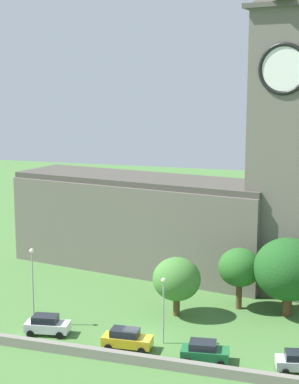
# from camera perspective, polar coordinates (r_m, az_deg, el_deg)

# --- Properties ---
(ground_plane) EXTENTS (200.00, 200.00, 0.00)m
(ground_plane) POSITION_cam_1_polar(r_m,az_deg,el_deg) (71.25, 3.05, -8.99)
(ground_plane) COLOR #477538
(church) EXTENTS (41.00, 16.16, 35.70)m
(church) POSITION_cam_1_polar(r_m,az_deg,el_deg) (73.98, 3.95, -0.00)
(church) COLOR #666056
(church) RESTS_ON ground
(quay_barrier) EXTENTS (59.14, 0.70, 0.87)m
(quay_barrier) POSITION_cam_1_polar(r_m,az_deg,el_deg) (53.57, -2.72, -15.13)
(quay_barrier) COLOR gray
(quay_barrier) RESTS_ON ground
(car_white) EXTENTS (4.37, 2.70, 1.85)m
(car_white) POSITION_cam_1_polar(r_m,az_deg,el_deg) (59.40, -9.56, -12.14)
(car_white) COLOR silver
(car_white) RESTS_ON ground
(car_yellow) EXTENTS (4.53, 2.34, 1.84)m
(car_yellow) POSITION_cam_1_polar(r_m,az_deg,el_deg) (55.69, -2.14, -13.56)
(car_yellow) COLOR gold
(car_yellow) RESTS_ON ground
(car_green) EXTENTS (4.27, 2.67, 1.75)m
(car_green) POSITION_cam_1_polar(r_m,az_deg,el_deg) (53.61, 5.16, -14.62)
(car_green) COLOR #1E6B38
(car_green) RESTS_ON ground
(streetlamp_west_mid) EXTENTS (0.44, 0.44, 7.68)m
(streetlamp_west_mid) POSITION_cam_1_polar(r_m,az_deg,el_deg) (60.49, -10.89, -7.61)
(streetlamp_west_mid) COLOR #9EA0A5
(streetlamp_west_mid) RESTS_ON ground
(streetlamp_central) EXTENTS (0.44, 0.44, 6.20)m
(streetlamp_central) POSITION_cam_1_polar(r_m,az_deg,el_deg) (55.54, 1.32, -9.97)
(streetlamp_central) COLOR #9EA0A5
(streetlamp_central) RESTS_ON ground
(tree_riverside_east) EXTENTS (7.04, 7.04, 8.03)m
(tree_riverside_east) POSITION_cam_1_polar(r_m,az_deg,el_deg) (63.42, 12.86, -7.06)
(tree_riverside_east) COLOR brown
(tree_riverside_east) RESTS_ON ground
(tree_riverside_west) EXTENTS (4.88, 4.88, 6.06)m
(tree_riverside_west) POSITION_cam_1_polar(r_m,az_deg,el_deg) (62.13, 2.56, -8.14)
(tree_riverside_west) COLOR brown
(tree_riverside_west) RESTS_ON ground
(tree_churchyard) EXTENTS (4.47, 4.47, 6.50)m
(tree_churchyard) POSITION_cam_1_polar(r_m,az_deg,el_deg) (64.44, 8.43, -7.01)
(tree_churchyard) COLOR brown
(tree_churchyard) RESTS_ON ground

